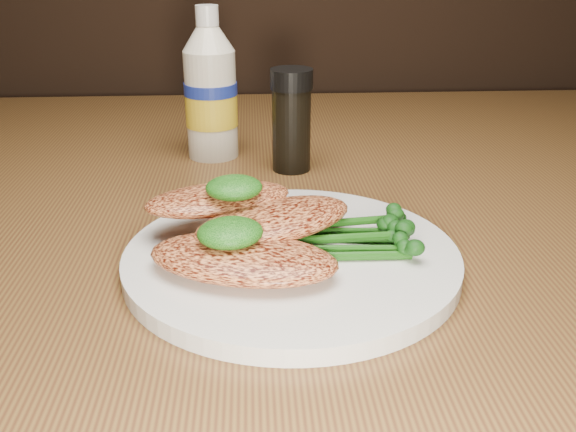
{
  "coord_description": "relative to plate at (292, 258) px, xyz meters",
  "views": [
    {
      "loc": [
        -0.05,
        0.44,
        0.98
      ],
      "look_at": [
        -0.03,
        0.88,
        0.79
      ],
      "focal_mm": 40.0,
      "sensor_mm": 36.0,
      "label": 1
    }
  ],
  "objects": [
    {
      "name": "plate",
      "position": [
        0.0,
        0.0,
        0.0
      ],
      "size": [
        0.25,
        0.25,
        0.01
      ],
      "primitive_type": "cylinder",
      "color": "white",
      "rests_on": "dining_table"
    },
    {
      "name": "pesto_back",
      "position": [
        -0.04,
        0.03,
        0.05
      ],
      "size": [
        0.05,
        0.04,
        0.02
      ],
      "primitive_type": "ellipsoid",
      "rotation": [
        0.0,
        0.0,
        0.07
      ],
      "color": "#083808",
      "rests_on": "chicken_back"
    },
    {
      "name": "chicken_back",
      "position": [
        -0.06,
        0.04,
        0.03
      ],
      "size": [
        0.13,
        0.09,
        0.02
      ],
      "primitive_type": "ellipsoid",
      "rotation": [
        0.0,
        0.0,
        0.3
      ],
      "color": "#E78449",
      "rests_on": "plate"
    },
    {
      "name": "pesto_front",
      "position": [
        -0.04,
        -0.02,
        0.03
      ],
      "size": [
        0.06,
        0.05,
        0.02
      ],
      "primitive_type": "ellipsoid",
      "rotation": [
        0.0,
        0.0,
        0.28
      ],
      "color": "#083808",
      "rests_on": "chicken_front"
    },
    {
      "name": "chicken_front",
      "position": [
        -0.04,
        -0.03,
        0.02
      ],
      "size": [
        0.15,
        0.11,
        0.02
      ],
      "primitive_type": "ellipsoid",
      "rotation": [
        0.0,
        0.0,
        -0.28
      ],
      "color": "#E78449",
      "rests_on": "plate"
    },
    {
      "name": "pepper_grinder",
      "position": [
        0.01,
        0.22,
        0.05
      ],
      "size": [
        0.06,
        0.06,
        0.11
      ],
      "primitive_type": null,
      "rotation": [
        0.0,
        0.0,
        0.35
      ],
      "color": "black",
      "rests_on": "dining_table"
    },
    {
      "name": "chicken_mid",
      "position": [
        -0.01,
        0.01,
        0.03
      ],
      "size": [
        0.15,
        0.12,
        0.02
      ],
      "primitive_type": "ellipsoid",
      "rotation": [
        0.0,
        0.0,
        0.52
      ],
      "color": "#E78449",
      "rests_on": "plate"
    },
    {
      "name": "broccolini_bundle",
      "position": [
        0.04,
        0.01,
        0.02
      ],
      "size": [
        0.13,
        0.11,
        0.02
      ],
      "primitive_type": null,
      "rotation": [
        0.0,
        0.0,
        -0.12
      ],
      "color": "#184C10",
      "rests_on": "plate"
    },
    {
      "name": "mayo_bottle",
      "position": [
        -0.07,
        0.27,
        0.08
      ],
      "size": [
        0.06,
        0.06,
        0.16
      ],
      "primitive_type": null,
      "rotation": [
        0.0,
        0.0,
        0.07
      ],
      "color": "beige",
      "rests_on": "dining_table"
    }
  ]
}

